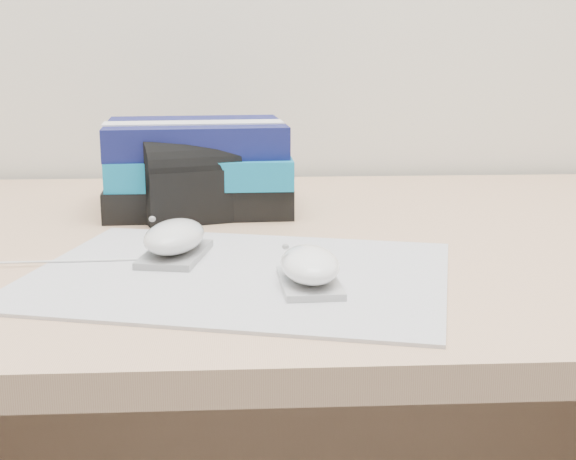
{
  "coord_description": "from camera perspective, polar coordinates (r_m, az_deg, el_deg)",
  "views": [
    {
      "loc": [
        -0.1,
        0.66,
        0.95
      ],
      "look_at": [
        -0.05,
        1.43,
        0.77
      ],
      "focal_mm": 50.0,
      "sensor_mm": 36.0,
      "label": 1
    }
  ],
  "objects": [
    {
      "name": "desk",
      "position": [
        1.09,
        2.25,
        -11.52
      ],
      "size": [
        1.6,
        0.8,
        0.73
      ],
      "color": "tan",
      "rests_on": "ground"
    },
    {
      "name": "usb_cable",
      "position": [
        0.84,
        -16.24,
        -2.17
      ],
      "size": [
        0.19,
        0.01,
        0.0
      ],
      "primitive_type": "cylinder",
      "rotation": [
        0.0,
        1.57,
        0.04
      ],
      "color": "silver",
      "rests_on": "mousepad"
    },
    {
      "name": "pouch",
      "position": [
        1.02,
        -7.03,
        3.5
      ],
      "size": [
        0.14,
        0.11,
        0.1
      ],
      "color": "black",
      "rests_on": "desk"
    },
    {
      "name": "mouse_rear",
      "position": [
        0.83,
        -8.07,
        -0.68
      ],
      "size": [
        0.08,
        0.11,
        0.04
      ],
      "color": "gray",
      "rests_on": "mousepad"
    },
    {
      "name": "mouse_front",
      "position": [
        0.73,
        1.55,
        -2.69
      ],
      "size": [
        0.06,
        0.1,
        0.04
      ],
      "color": "#A8A9AB",
      "rests_on": "mousepad"
    },
    {
      "name": "mousepad",
      "position": [
        0.78,
        -3.52,
        -3.15
      ],
      "size": [
        0.46,
        0.4,
        0.0
      ],
      "primitive_type": "cube",
      "rotation": [
        0.0,
        0.0,
        -0.26
      ],
      "color": "#9B9AA2",
      "rests_on": "desk"
    },
    {
      "name": "book_stack",
      "position": [
        1.08,
        -6.38,
        4.53
      ],
      "size": [
        0.25,
        0.2,
        0.12
      ],
      "color": "black",
      "rests_on": "desk"
    }
  ]
}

